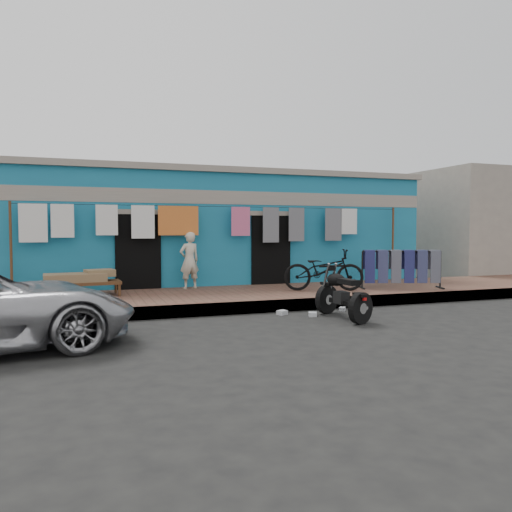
{
  "coord_description": "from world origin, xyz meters",
  "views": [
    {
      "loc": [
        -3.55,
        -8.03,
        1.71
      ],
      "look_at": [
        0.0,
        2.0,
        1.15
      ],
      "focal_mm": 35.0,
      "sensor_mm": 36.0,
      "label": 1
    }
  ],
  "objects_px": {
    "motorcycle": "(343,293)",
    "charpoy": "(84,284)",
    "jeans_rack": "(401,269)",
    "bicycle": "(324,265)",
    "seated_person": "(189,260)"
  },
  "relations": [
    {
      "from": "motorcycle",
      "to": "charpoy",
      "type": "bearing_deg",
      "value": 144.57
    },
    {
      "from": "motorcycle",
      "to": "charpoy",
      "type": "relative_size",
      "value": 0.93
    },
    {
      "from": "charpoy",
      "to": "jeans_rack",
      "type": "bearing_deg",
      "value": -8.17
    },
    {
      "from": "motorcycle",
      "to": "charpoy",
      "type": "xyz_separation_m",
      "value": [
        -4.69,
        3.1,
        0.02
      ]
    },
    {
      "from": "bicycle",
      "to": "charpoy",
      "type": "distance_m",
      "value": 5.52
    },
    {
      "from": "jeans_rack",
      "to": "seated_person",
      "type": "bearing_deg",
      "value": 161.24
    },
    {
      "from": "charpoy",
      "to": "motorcycle",
      "type": "bearing_deg",
      "value": -33.48
    },
    {
      "from": "seated_person",
      "to": "charpoy",
      "type": "relative_size",
      "value": 0.83
    },
    {
      "from": "motorcycle",
      "to": "jeans_rack",
      "type": "distance_m",
      "value": 3.46
    },
    {
      "from": "bicycle",
      "to": "motorcycle",
      "type": "xyz_separation_m",
      "value": [
        -0.76,
        -2.27,
        -0.36
      ]
    },
    {
      "from": "bicycle",
      "to": "charpoy",
      "type": "height_order",
      "value": "bicycle"
    },
    {
      "from": "seated_person",
      "to": "charpoy",
      "type": "height_order",
      "value": "seated_person"
    },
    {
      "from": "bicycle",
      "to": "jeans_rack",
      "type": "bearing_deg",
      "value": -76.06
    },
    {
      "from": "bicycle",
      "to": "motorcycle",
      "type": "distance_m",
      "value": 2.42
    },
    {
      "from": "charpoy",
      "to": "jeans_rack",
      "type": "relative_size",
      "value": 0.81
    }
  ]
}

